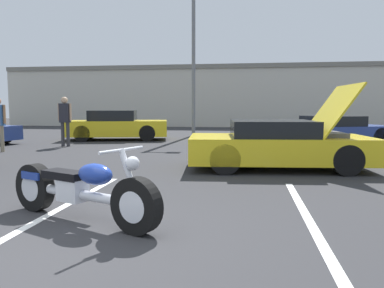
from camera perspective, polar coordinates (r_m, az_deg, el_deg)
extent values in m
plane|color=#2D2D30|center=(4.00, -22.30, -15.61)|extent=(80.00, 80.00, 0.00)
cube|color=white|center=(5.34, -21.24, -10.14)|extent=(0.12, 5.09, 0.01)
cube|color=white|center=(4.75, 17.94, -12.01)|extent=(0.12, 5.09, 0.01)
cube|color=beige|center=(28.42, 4.34, 7.22)|extent=(32.00, 4.00, 4.40)
cube|color=slate|center=(28.55, 4.38, 11.34)|extent=(32.00, 4.20, 0.30)
cylinder|color=slate|center=(18.72, 0.23, 13.54)|extent=(0.18, 0.18, 7.97)
cylinder|color=black|center=(4.28, -8.48, -9.30)|extent=(0.66, 0.41, 0.65)
cylinder|color=black|center=(5.61, -22.82, -6.09)|extent=(0.66, 0.41, 0.65)
cylinder|color=silver|center=(4.28, -8.48, -9.30)|extent=(0.39, 0.30, 0.36)
cylinder|color=silver|center=(5.61, -22.82, -6.09)|extent=(0.39, 0.30, 0.36)
cylinder|color=silver|center=(4.90, -16.65, -7.35)|extent=(1.46, 0.74, 0.12)
cube|color=silver|center=(4.99, -17.70, -6.67)|extent=(0.43, 0.37, 0.28)
ellipsoid|color=navy|center=(4.65, -14.52, -4.48)|extent=(0.57, 0.46, 0.26)
cube|color=black|center=(5.06, -18.76, -4.46)|extent=(0.68, 0.49, 0.10)
cube|color=navy|center=(5.54, -22.62, -4.35)|extent=(0.42, 0.35, 0.10)
cylinder|color=silver|center=(4.27, -9.48, -4.91)|extent=(0.31, 0.19, 0.63)
cylinder|color=silver|center=(4.30, -10.63, -0.90)|extent=(0.32, 0.65, 0.04)
sphere|color=silver|center=(4.21, -9.05, -2.93)|extent=(0.16, 0.16, 0.16)
cylinder|color=silver|center=(5.29, -18.67, -7.12)|extent=(1.12, 0.56, 0.09)
cube|color=yellow|center=(8.88, 13.05, -0.68)|extent=(4.23, 2.31, 0.57)
cube|color=black|center=(8.81, 12.08, 2.35)|extent=(1.98, 1.91, 0.36)
cylinder|color=black|center=(8.38, 22.61, -2.29)|extent=(0.67, 0.28, 0.65)
cylinder|color=black|center=(10.02, 19.32, -0.94)|extent=(0.67, 0.28, 0.65)
cylinder|color=black|center=(7.91, 5.06, -2.33)|extent=(0.67, 0.28, 0.65)
cylinder|color=black|center=(9.62, 4.71, -0.90)|extent=(0.67, 0.28, 0.65)
cube|color=yellow|center=(9.10, 20.43, 4.75)|extent=(1.01, 1.86, 1.19)
cube|color=#4C4C51|center=(9.11, 20.05, 0.84)|extent=(0.69, 1.12, 0.28)
cylinder|color=black|center=(16.41, -26.61, 1.18)|extent=(0.66, 0.35, 0.62)
cube|color=navy|center=(15.14, 21.03, 1.62)|extent=(4.43, 3.20, 0.54)
cube|color=black|center=(15.03, 20.58, 3.34)|extent=(2.30, 2.23, 0.37)
cylinder|color=black|center=(15.23, 26.66, 0.97)|extent=(0.71, 0.45, 0.67)
cylinder|color=black|center=(16.54, 23.01, 1.45)|extent=(0.71, 0.45, 0.67)
cylinder|color=black|center=(13.78, 18.61, 0.84)|extent=(0.71, 0.45, 0.67)
cylinder|color=black|center=(15.21, 15.36, 1.37)|extent=(0.71, 0.45, 0.67)
cube|color=yellow|center=(16.53, -11.31, 2.40)|extent=(4.56, 2.70, 0.65)
cube|color=black|center=(16.53, -11.93, 4.27)|extent=(2.23, 2.02, 0.44)
cylinder|color=black|center=(15.62, -6.85, 1.64)|extent=(0.70, 0.36, 0.67)
cylinder|color=black|center=(17.23, -6.58, 2.01)|extent=(0.70, 0.36, 0.67)
cylinder|color=black|center=(15.97, -16.39, 1.53)|extent=(0.70, 0.36, 0.67)
cylinder|color=black|center=(17.55, -15.26, 1.92)|extent=(0.70, 0.36, 0.67)
cylinder|color=#333338|center=(14.29, -19.09, 1.38)|extent=(0.12, 0.12, 0.86)
cylinder|color=#333338|center=(14.20, -18.37, 1.38)|extent=(0.12, 0.12, 0.86)
cube|color=#26262D|center=(14.21, -18.83, 4.50)|extent=(0.36, 0.20, 0.68)
cylinder|color=tan|center=(14.31, -19.62, 4.61)|extent=(0.08, 0.08, 0.62)
cylinder|color=tan|center=(14.11, -18.03, 4.65)|extent=(0.08, 0.08, 0.62)
sphere|color=tan|center=(14.21, -18.89, 6.35)|extent=(0.23, 0.23, 0.23)
cylinder|color=gray|center=(13.32, -26.96, 0.72)|extent=(0.12, 0.12, 0.83)
cylinder|color=#9E704C|center=(13.21, -26.68, 4.08)|extent=(0.08, 0.08, 0.59)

